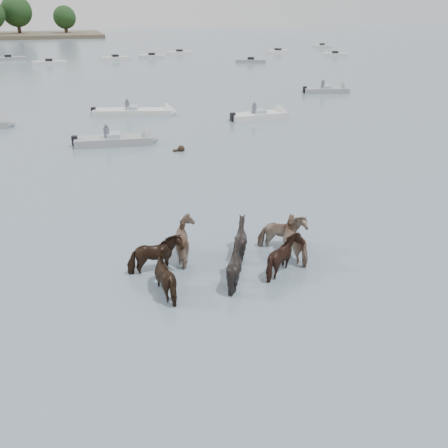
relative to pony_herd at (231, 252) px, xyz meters
name	(u,v)px	position (x,y,z in m)	size (l,w,h in m)	color
ground	(224,300)	(-0.89, -1.94, -0.51)	(400.00, 400.00, 0.00)	#4C5E6D
pony_herd	(231,252)	(0.00, 0.00, 0.00)	(6.82, 3.95, 1.57)	black
swimming_pony	(180,149)	(1.76, 14.46, -0.41)	(0.72, 0.44, 0.44)	black
motorboat_b	(126,140)	(-1.13, 17.21, -0.28)	(5.46, 2.24, 1.92)	gray
motorboat_c	(143,112)	(1.44, 25.80, -0.29)	(6.88, 3.43, 1.92)	silver
motorboat_d	(267,115)	(10.43, 21.57, -0.28)	(5.13, 2.01, 1.92)	silver
motorboat_e	(333,90)	(21.63, 31.01, -0.28)	(5.09, 2.72, 1.92)	gray
distant_flotilla	(76,59)	(-1.58, 72.22, -0.25)	(106.07, 27.74, 0.93)	gray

